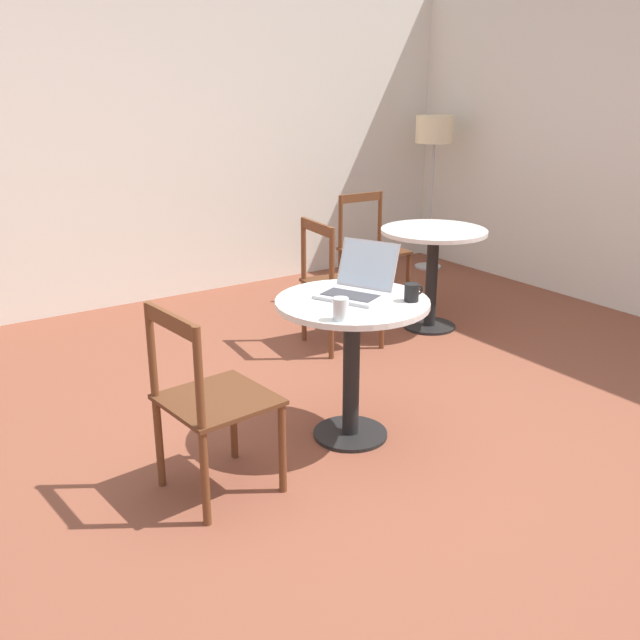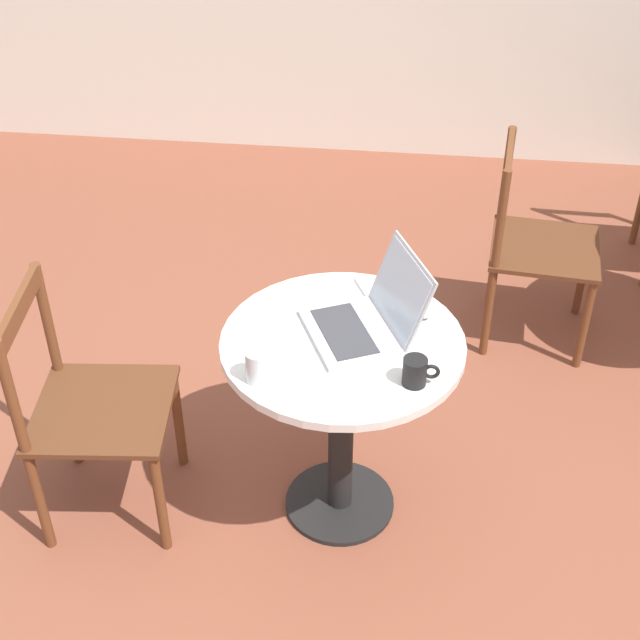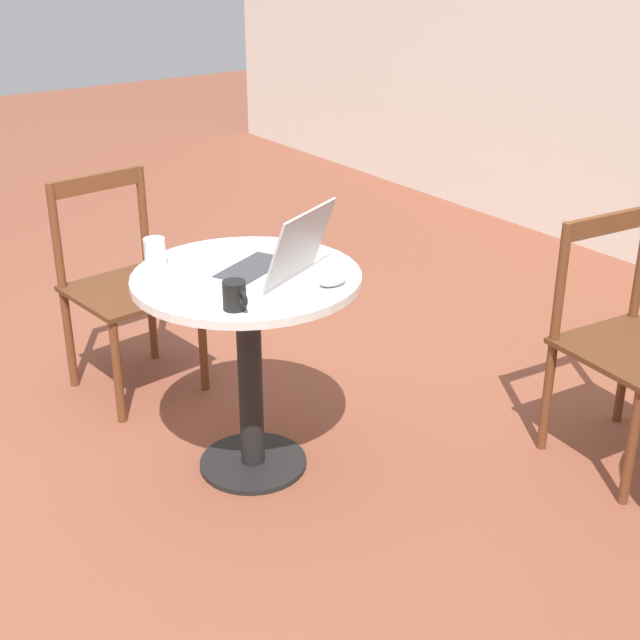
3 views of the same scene
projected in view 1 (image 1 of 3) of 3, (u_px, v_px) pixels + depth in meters
ground_plane at (365, 462)px, 3.54m from camera, size 16.00×16.00×0.00m
wall_back at (121, 139)px, 5.64m from camera, size 9.40×0.06×2.70m
cafe_table_near at (352, 333)px, 3.62m from camera, size 0.78×0.78×0.76m
cafe_table_mid at (433, 253)px, 5.27m from camera, size 0.78×0.78×0.76m
chair_near_left at (209, 402)px, 3.15m from camera, size 0.50×0.50×0.90m
chair_mid_back at (371, 249)px, 5.92m from camera, size 0.47×0.47×0.90m
chair_mid_left at (337, 284)px, 4.94m from camera, size 0.50×0.50×0.90m
floor_lamp at (434, 137)px, 6.74m from camera, size 0.36×0.36×1.47m
laptop at (357, 285)px, 3.63m from camera, size 0.44×0.44×0.26m
mouse at (370, 281)px, 3.83m from camera, size 0.06×0.10×0.03m
mug at (412, 292)px, 3.53m from camera, size 0.11×0.07×0.09m
drinking_glass at (341, 309)px, 3.25m from camera, size 0.07×0.07×0.11m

